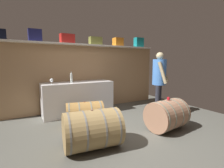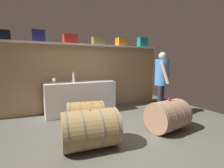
# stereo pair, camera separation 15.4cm
# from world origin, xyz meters

# --- Properties ---
(ground_plane) EXTENTS (6.52, 7.94, 0.02)m
(ground_plane) POSITION_xyz_m (0.00, 0.59, -0.01)
(ground_plane) COLOR #53534B
(back_wall_panel) EXTENTS (5.32, 0.10, 1.91)m
(back_wall_panel) POSITION_xyz_m (0.00, 2.37, 0.96)
(back_wall_panel) COLOR #A47F59
(back_wall_panel) RESTS_ON ground
(high_shelf_board) EXTENTS (4.90, 0.40, 0.03)m
(high_shelf_board) POSITION_xyz_m (0.00, 2.22, 1.93)
(high_shelf_board) COLOR white
(high_shelf_board) RESTS_ON back_wall_panel
(toolcase_navy) EXTENTS (0.32, 0.19, 0.31)m
(toolcase_navy) POSITION_xyz_m (-1.23, 2.22, 2.10)
(toolcase_navy) COLOR navy
(toolcase_navy) RESTS_ON high_shelf_board
(toolcase_red) EXTENTS (0.38, 0.25, 0.25)m
(toolcase_red) POSITION_xyz_m (-0.43, 2.22, 2.07)
(toolcase_red) COLOR red
(toolcase_red) RESTS_ON high_shelf_board
(toolcase_olive) EXTENTS (0.37, 0.24, 0.23)m
(toolcase_olive) POSITION_xyz_m (0.42, 2.22, 2.06)
(toolcase_olive) COLOR olive
(toolcase_olive) RESTS_ON high_shelf_board
(toolcase_orange) EXTENTS (0.29, 0.26, 0.26)m
(toolcase_orange) POSITION_xyz_m (1.21, 2.22, 2.08)
(toolcase_orange) COLOR orange
(toolcase_orange) RESTS_ON high_shelf_board
(toolcase_teal) EXTENTS (0.31, 0.19, 0.33)m
(toolcase_teal) POSITION_xyz_m (2.05, 2.22, 2.11)
(toolcase_teal) COLOR #147D84
(toolcase_teal) RESTS_ON high_shelf_board
(work_cabinet) EXTENTS (1.91, 0.67, 0.89)m
(work_cabinet) POSITION_xyz_m (-0.24, 1.97, 0.44)
(work_cabinet) COLOR silver
(work_cabinet) RESTS_ON ground
(wine_bottle_clear) EXTENTS (0.07, 0.07, 0.30)m
(wine_bottle_clear) POSITION_xyz_m (-0.43, 1.92, 1.02)
(wine_bottle_clear) COLOR #B8BFB7
(wine_bottle_clear) RESTS_ON work_cabinet
(wine_glass) EXTENTS (0.09, 0.09, 0.15)m
(wine_glass) POSITION_xyz_m (-0.95, 1.80, 0.99)
(wine_glass) COLOR white
(wine_glass) RESTS_ON work_cabinet
(wine_barrel_near) EXTENTS (0.85, 0.72, 0.65)m
(wine_barrel_near) POSITION_xyz_m (1.05, -0.06, 0.32)
(wine_barrel_near) COLOR #9F7156
(wine_barrel_near) RESTS_ON ground
(wine_barrel_far) EXTENTS (1.00, 0.76, 0.66)m
(wine_barrel_far) POSITION_xyz_m (-0.63, -0.01, 0.33)
(wine_barrel_far) COLOR #95784A
(wine_barrel_far) RESTS_ON ground
(wine_barrel_flank) EXTENTS (0.91, 0.71, 0.56)m
(wine_barrel_flank) POSITION_xyz_m (-0.40, 0.99, 0.28)
(wine_barrel_flank) COLOR #A1753C
(wine_barrel_flank) RESTS_ON ground
(tasting_cup) EXTENTS (0.06, 0.06, 0.06)m
(tasting_cup) POSITION_xyz_m (1.08, -0.06, 0.67)
(tasting_cup) COLOR red
(tasting_cup) RESTS_ON wine_barrel_near
(winemaker_pouring) EXTENTS (0.55, 0.52, 1.70)m
(winemaker_pouring) POSITION_xyz_m (1.67, 0.80, 1.04)
(winemaker_pouring) COLOR #262731
(winemaker_pouring) RESTS_ON ground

